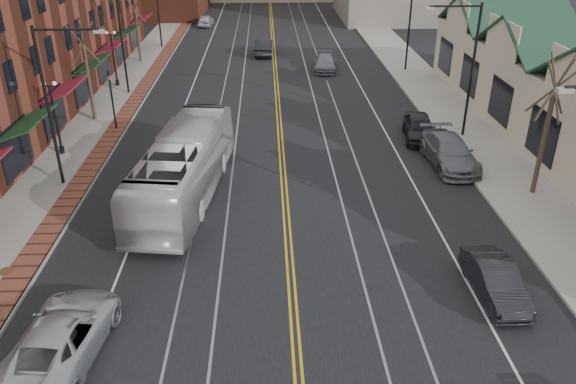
{
  "coord_description": "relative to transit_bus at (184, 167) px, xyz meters",
  "views": [
    {
      "loc": [
        -0.84,
        -10.71,
        12.97
      ],
      "look_at": [
        0.02,
        10.82,
        2.0
      ],
      "focal_mm": 35.0,
      "sensor_mm": 36.0,
      "label": 1
    }
  ],
  "objects": [
    {
      "name": "sidewalk_left",
      "position": [
        -7.08,
        5.59,
        -1.56
      ],
      "size": [
        4.0,
        120.0,
        0.15
      ],
      "primitive_type": "cube",
      "color": "gray",
      "rests_on": "ground"
    },
    {
      "name": "sidewalk_right",
      "position": [
        16.92,
        5.59,
        -1.56
      ],
      "size": [
        4.0,
        120.0,
        0.15
      ],
      "primitive_type": "cube",
      "color": "gray",
      "rests_on": "ground"
    },
    {
      "name": "streetlight_l_1",
      "position": [
        -6.12,
        1.59,
        3.39
      ],
      "size": [
        3.33,
        0.25,
        8.0
      ],
      "color": "black",
      "rests_on": "sidewalk_left"
    },
    {
      "name": "streetlight_l_2",
      "position": [
        -6.12,
        17.59,
        3.39
      ],
      "size": [
        3.33,
        0.25,
        8.0
      ],
      "color": "black",
      "rests_on": "sidewalk_left"
    },
    {
      "name": "streetlight_r_1",
      "position": [
        15.97,
        7.59,
        3.39
      ],
      "size": [
        3.33,
        0.25,
        8.0
      ],
      "color": "black",
      "rests_on": "sidewalk_right"
    },
    {
      "name": "streetlight_r_2",
      "position": [
        15.97,
        23.59,
        3.39
      ],
      "size": [
        3.33,
        0.25,
        8.0
      ],
      "color": "black",
      "rests_on": "sidewalk_right"
    },
    {
      "name": "lamppost_l_2",
      "position": [
        -7.88,
        5.59,
        0.57
      ],
      "size": [
        0.84,
        0.28,
        4.27
      ],
      "color": "black",
      "rests_on": "sidewalk_left"
    },
    {
      "name": "lamppost_l_3",
      "position": [
        -7.88,
        19.59,
        0.57
      ],
      "size": [
        0.84,
        0.28,
        4.27
      ],
      "color": "black",
      "rests_on": "sidewalk_left"
    },
    {
      "name": "tree_left_near",
      "position": [
        -7.58,
        11.59,
        1.88
      ],
      "size": [
        1.78,
        1.37,
        6.48
      ],
      "color": "#382B21",
      "rests_on": "sidewalk_left"
    },
    {
      "name": "tree_left_far",
      "position": [
        -7.58,
        27.59,
        1.64
      ],
      "size": [
        1.66,
        1.28,
        6.02
      ],
      "color": "#382B21",
      "rests_on": "sidewalk_left"
    },
    {
      "name": "tree_right_mid",
      "position": [
        17.42,
        -0.41,
        2.12
      ],
      "size": [
        1.9,
        1.46,
        6.93
      ],
      "color": "#382B21",
      "rests_on": "sidewalk_right"
    },
    {
      "name": "manhole_far",
      "position": [
        -6.28,
        -6.41,
        -1.48
      ],
      "size": [
        0.6,
        0.6,
        0.02
      ],
      "primitive_type": "cylinder",
      "color": "#592D19",
      "rests_on": "sidewalk_left"
    },
    {
      "name": "traffic_signal",
      "position": [
        -5.68,
        9.59,
        0.71
      ],
      "size": [
        0.18,
        0.15,
        3.8
      ],
      "color": "black",
      "rests_on": "sidewalk_left"
    },
    {
      "name": "transit_bus",
      "position": [
        0.0,
        0.0,
        0.0
      ],
      "size": [
        4.25,
        12.0,
        3.27
      ],
      "primitive_type": "imported",
      "rotation": [
        0.0,
        0.0,
        3.01
      ],
      "color": "silver",
      "rests_on": "ground"
    },
    {
      "name": "parked_suv",
      "position": [
        -2.58,
        -11.02,
        -0.89
      ],
      "size": [
        3.08,
        5.64,
        1.5
      ],
      "primitive_type": "imported",
      "rotation": [
        0.0,
        0.0,
        3.03
      ],
      "color": "silver",
      "rests_on": "ground"
    },
    {
      "name": "parked_car_b",
      "position": [
        12.42,
        -8.48,
        -0.97
      ],
      "size": [
        1.49,
        4.05,
        1.32
      ],
      "primitive_type": "imported",
      "rotation": [
        0.0,
        0.0,
        0.02
      ],
      "color": "black",
      "rests_on": "ground"
    },
    {
      "name": "parked_car_c",
      "position": [
        14.22,
        3.33,
        -0.84
      ],
      "size": [
        2.49,
        5.59,
        1.59
      ],
      "primitive_type": "imported",
      "rotation": [
        0.0,
        0.0,
        0.05
      ],
      "color": "slate",
      "rests_on": "ground"
    },
    {
      "name": "parked_car_d",
      "position": [
        13.55,
        7.38,
        -0.88
      ],
      "size": [
        2.36,
        4.63,
        1.51
      ],
      "primitive_type": "imported",
      "rotation": [
        0.0,
        0.0,
        -0.13
      ],
      "color": "black",
      "rests_on": "ground"
    },
    {
      "name": "distant_car_left",
      "position": [
        3.92,
        30.11,
        -0.86
      ],
      "size": [
        1.76,
        4.73,
        1.54
      ],
      "primitive_type": "imported",
      "rotation": [
        0.0,
        0.0,
        3.11
      ],
      "color": "black",
      "rests_on": "ground"
    },
    {
      "name": "distant_car_right",
      "position": [
        9.35,
        24.13,
        -0.97
      ],
      "size": [
        2.34,
        4.75,
        1.33
      ],
      "primitive_type": "imported",
      "rotation": [
        0.0,
        0.0,
        -0.11
      ],
      "color": "slate",
      "rests_on": "ground"
    },
    {
      "name": "distant_car_far",
      "position": [
        -3.09,
        45.31,
        -0.96
      ],
      "size": [
        1.9,
        4.07,
        1.35
      ],
      "primitive_type": "imported",
      "rotation": [
        0.0,
        0.0,
        3.06
      ],
      "color": "silver",
      "rests_on": "ground"
    }
  ]
}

